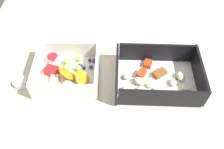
# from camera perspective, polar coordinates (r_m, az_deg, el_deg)

# --- Properties ---
(table_surface) EXTENTS (0.80, 0.80, 0.02)m
(table_surface) POSITION_cam_1_polar(r_m,az_deg,el_deg) (0.59, 1.16, -2.40)
(table_surface) COLOR beige
(table_surface) RESTS_ON ground
(pasta_container) EXTENTS (0.21, 0.15, 0.06)m
(pasta_container) POSITION_cam_1_polar(r_m,az_deg,el_deg) (0.57, 11.27, -0.85)
(pasta_container) COLOR white
(pasta_container) RESTS_ON table_surface
(fruit_bowl) EXTENTS (0.16, 0.15, 0.06)m
(fruit_bowl) POSITION_cam_1_polar(r_m,az_deg,el_deg) (0.59, -11.12, 0.63)
(fruit_bowl) COLOR white
(fruit_bowl) RESTS_ON table_surface
(paper_cup_liner) EXTENTS (0.03, 0.03, 0.02)m
(paper_cup_liner) POSITION_cam_1_polar(r_m,az_deg,el_deg) (0.61, -22.00, -1.88)
(paper_cup_liner) COLOR white
(paper_cup_liner) RESTS_ON table_surface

